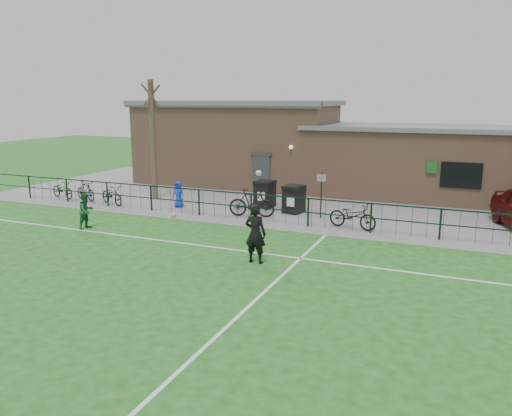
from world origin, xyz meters
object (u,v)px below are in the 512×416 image
at_px(wheelie_bin_left, 265,195).
at_px(bicycle_e, 353,216).
at_px(bicycle_d, 252,203).
at_px(outfield_player, 86,211).
at_px(bicycle_b, 86,191).
at_px(bicycle_a, 63,189).
at_px(ball_ground, 173,215).
at_px(wheelie_bin_right, 294,200).
at_px(bicycle_c, 112,195).
at_px(sign_post, 321,195).
at_px(bare_tree, 153,140).
at_px(spectator_child, 178,194).

bearing_deg(wheelie_bin_left, bicycle_e, -21.73).
xyz_separation_m(bicycle_d, outfield_player, (-5.27, -4.32, 0.09)).
distance_m(bicycle_b, bicycle_e, 13.62).
distance_m(wheelie_bin_left, bicycle_a, 10.66).
bearing_deg(ball_ground, wheelie_bin_right, 32.97).
bearing_deg(ball_ground, bicycle_e, 8.70).
relative_size(wheelie_bin_right, bicycle_d, 0.57).
bearing_deg(outfield_player, bicycle_a, 57.27).
height_order(bicycle_e, ball_ground, bicycle_e).
relative_size(wheelie_bin_left, bicycle_e, 0.59).
relative_size(wheelie_bin_left, bicycle_c, 0.64).
bearing_deg(bicycle_d, sign_post, -82.99).
relative_size(wheelie_bin_right, bicycle_e, 0.58).
relative_size(bicycle_a, outfield_player, 1.22).
xyz_separation_m(bare_tree, bicycle_a, (-4.44, -1.82, -2.52)).
relative_size(wheelie_bin_right, ball_ground, 4.91).
relative_size(sign_post, bicycle_e, 1.01).
bearing_deg(spectator_child, ball_ground, -67.34).
bearing_deg(bicycle_a, bicycle_d, -74.68).
height_order(wheelie_bin_left, bicycle_c, wheelie_bin_left).
bearing_deg(outfield_player, wheelie_bin_right, -43.11).
bearing_deg(bicycle_d, outfield_player, 118.40).
bearing_deg(bicycle_a, spectator_child, -70.87).
distance_m(bicycle_c, outfield_player, 4.54).
distance_m(bicycle_a, bicycle_c, 3.40).
relative_size(wheelie_bin_left, spectator_child, 0.96).
bearing_deg(bicycle_a, bicycle_c, -79.38).
distance_m(bicycle_a, bicycle_b, 1.54).
relative_size(bare_tree, bicycle_c, 3.29).
bearing_deg(ball_ground, bicycle_b, 166.75).
relative_size(bare_tree, ball_ground, 25.48).
distance_m(wheelie_bin_left, bicycle_d, 2.10).
xyz_separation_m(bicycle_e, outfield_player, (-9.75, -4.03, 0.17)).
bearing_deg(bicycle_e, bicycle_b, 101.69).
xyz_separation_m(bicycle_b, spectator_child, (5.16, 0.48, 0.12)).
bearing_deg(wheelie_bin_right, bicycle_e, -18.54).
distance_m(wheelie_bin_left, bicycle_c, 7.45).
relative_size(wheelie_bin_left, sign_post, 0.59).
distance_m(bare_tree, bicycle_e, 11.20).
height_order(wheelie_bin_right, bicycle_b, wheelie_bin_right).
xyz_separation_m(bicycle_a, spectator_child, (6.70, 0.43, 0.15)).
bearing_deg(sign_post, bare_tree, 174.21).
height_order(bare_tree, ball_ground, bare_tree).
bearing_deg(bicycle_d, wheelie_bin_right, -54.97).
xyz_separation_m(bare_tree, ball_ground, (3.16, -3.29, -2.88)).
bearing_deg(sign_post, bicycle_b, -175.50).
distance_m(sign_post, outfield_player, 9.66).
relative_size(sign_post, spectator_child, 1.63).
height_order(bicycle_a, bicycle_b, bicycle_b).
bearing_deg(sign_post, bicycle_a, -176.19).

